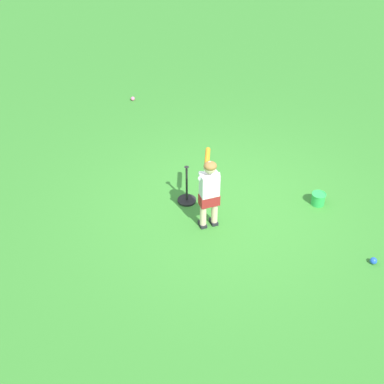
{
  "coord_description": "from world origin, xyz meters",
  "views": [
    {
      "loc": [
        -5.09,
        -3.42,
        4.87
      ],
      "look_at": [
        -0.52,
        0.22,
        0.45
      ],
      "focal_mm": 49.12,
      "sensor_mm": 36.0,
      "label": 1
    }
  ],
  "objects_px": {
    "child_batter": "(209,187)",
    "batting_tee": "(187,196)",
    "play_ball_center_lawn": "(374,261)",
    "play_ball_near_batter": "(133,99)",
    "toy_bucket": "(318,198)"
  },
  "relations": [
    {
      "from": "play_ball_near_batter",
      "to": "child_batter",
      "type": "bearing_deg",
      "value": -120.95
    },
    {
      "from": "toy_bucket",
      "to": "child_batter",
      "type": "bearing_deg",
      "value": 144.24
    },
    {
      "from": "child_batter",
      "to": "toy_bucket",
      "type": "xyz_separation_m",
      "value": [
        1.38,
        -1.0,
        -0.55
      ]
    },
    {
      "from": "play_ball_near_batter",
      "to": "batting_tee",
      "type": "distance_m",
      "value": 3.44
    },
    {
      "from": "child_batter",
      "to": "play_ball_center_lawn",
      "type": "xyz_separation_m",
      "value": [
        0.71,
        -2.16,
        -0.6
      ]
    },
    {
      "from": "child_batter",
      "to": "play_ball_center_lawn",
      "type": "distance_m",
      "value": 2.35
    },
    {
      "from": "child_batter",
      "to": "play_ball_center_lawn",
      "type": "relative_size",
      "value": 11.75
    },
    {
      "from": "child_batter",
      "to": "play_ball_near_batter",
      "type": "height_order",
      "value": "child_batter"
    },
    {
      "from": "child_batter",
      "to": "play_ball_near_batter",
      "type": "xyz_separation_m",
      "value": [
        2.08,
        3.47,
        -0.61
      ]
    },
    {
      "from": "child_batter",
      "to": "batting_tee",
      "type": "xyz_separation_m",
      "value": [
        0.22,
        0.57,
        -0.55
      ]
    },
    {
      "from": "toy_bucket",
      "to": "batting_tee",
      "type": "bearing_deg",
      "value": 126.66
    },
    {
      "from": "play_ball_near_batter",
      "to": "toy_bucket",
      "type": "height_order",
      "value": "toy_bucket"
    },
    {
      "from": "play_ball_center_lawn",
      "to": "toy_bucket",
      "type": "height_order",
      "value": "toy_bucket"
    },
    {
      "from": "toy_bucket",
      "to": "play_ball_center_lawn",
      "type": "bearing_deg",
      "value": -120.25
    },
    {
      "from": "play_ball_center_lawn",
      "to": "play_ball_near_batter",
      "type": "distance_m",
      "value": 5.79
    }
  ]
}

